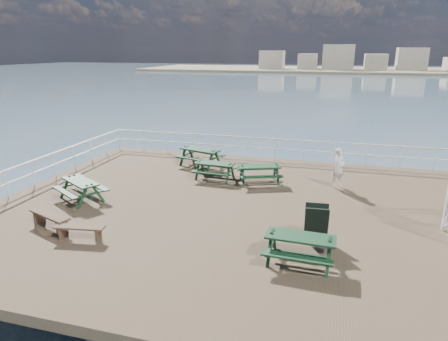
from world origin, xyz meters
TOP-DOWN VIEW (x-y plane):
  - ground at (0.00, 0.00)m, footprint 18.00×14.00m
  - sea_backdrop at (12.54, 134.07)m, footprint 300.00×300.00m
  - railing at (-0.07, 2.57)m, footprint 17.77×13.76m
  - picnic_table_a at (-1.99, 2.97)m, footprint 1.77×1.47m
  - picnic_table_b at (-3.28, 4.76)m, footprint 2.27×2.02m
  - picnic_table_c at (-0.05, 2.99)m, footprint 2.13×1.94m
  - picnic_table_d at (-6.04, -0.79)m, footprint 2.25×2.13m
  - picnic_table_e at (2.23, -3.21)m, footprint 1.85×1.52m
  - flat_bench_near at (-4.13, -3.63)m, footprint 1.52×0.59m
  - flat_bench_far at (-5.51, -3.20)m, footprint 1.71×0.95m
  - sandwich_board at (2.56, -1.79)m, footprint 0.71×0.55m
  - person at (3.13, 3.31)m, footprint 0.69×0.68m

SIDE VIEW (x-z plane):
  - sea_backdrop at x=12.54m, z-range -5.11..4.09m
  - ground at x=0.00m, z-range -0.30..0.00m
  - flat_bench_near at x=-4.13m, z-range 0.11..0.53m
  - flat_bench_far at x=-5.51m, z-range 0.12..0.60m
  - picnic_table_a at x=-1.99m, z-range 0.11..0.93m
  - sandwich_board at x=2.56m, z-range -0.01..1.10m
  - picnic_table_c at x=-0.05m, z-range 0.12..0.96m
  - picnic_table_d at x=-6.04m, z-range 0.12..0.98m
  - picnic_table_e at x=2.23m, z-range 0.12..0.99m
  - picnic_table_b at x=-3.28m, z-range 0.13..1.06m
  - person at x=3.13m, z-range 0.00..1.61m
  - railing at x=-0.07m, z-range 0.32..1.42m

